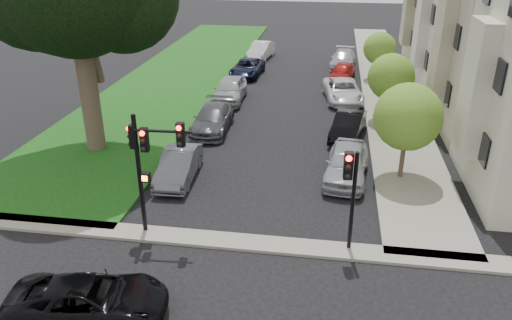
# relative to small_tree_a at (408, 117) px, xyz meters

# --- Properties ---
(ground) EXTENTS (140.00, 140.00, 0.00)m
(ground) POSITION_rel_small_tree_a_xyz_m (-6.20, -8.32, -2.99)
(ground) COLOR black
(ground) RESTS_ON ground
(grass_strip) EXTENTS (8.00, 44.00, 0.12)m
(grass_strip) POSITION_rel_small_tree_a_xyz_m (-15.20, 15.68, -2.93)
(grass_strip) COLOR #0F410D
(grass_strip) RESTS_ON ground
(sidewalk_right) EXTENTS (3.50, 44.00, 0.12)m
(sidewalk_right) POSITION_rel_small_tree_a_xyz_m (0.55, 15.68, -2.93)
(sidewalk_right) COLOR gray
(sidewalk_right) RESTS_ON ground
(sidewalk_cross) EXTENTS (60.00, 1.00, 0.12)m
(sidewalk_cross) POSITION_rel_small_tree_a_xyz_m (-6.20, -6.32, -2.93)
(sidewalk_cross) COLOR gray
(sidewalk_cross) RESTS_ON ground
(small_tree_a) EXTENTS (2.99, 2.99, 4.49)m
(small_tree_a) POSITION_rel_small_tree_a_xyz_m (0.00, 0.00, 0.00)
(small_tree_a) COLOR brown
(small_tree_a) RESTS_ON ground
(small_tree_b) EXTENTS (2.70, 2.70, 4.05)m
(small_tree_b) POSITION_rel_small_tree_a_xyz_m (0.00, 7.68, -0.30)
(small_tree_b) COLOR brown
(small_tree_b) RESTS_ON ground
(small_tree_c) EXTENTS (2.41, 2.41, 3.61)m
(small_tree_c) POSITION_rel_small_tree_a_xyz_m (0.00, 16.73, -0.58)
(small_tree_c) COLOR brown
(small_tree_c) RESTS_ON ground
(traffic_signal_main) EXTENTS (2.30, 0.60, 4.71)m
(traffic_signal_main) POSITION_rel_small_tree_a_xyz_m (-9.63, -6.09, 0.26)
(traffic_signal_main) COLOR black
(traffic_signal_main) RESTS_ON ground
(traffic_signal_secondary) EXTENTS (0.49, 0.40, 3.83)m
(traffic_signal_secondary) POSITION_rel_small_tree_a_xyz_m (-2.55, -6.13, -0.31)
(traffic_signal_secondary) COLOR black
(traffic_signal_secondary) RESTS_ON ground
(car_cross_near) EXTENTS (4.93, 2.94, 1.28)m
(car_cross_near) POSITION_rel_small_tree_a_xyz_m (-9.99, -10.77, -2.34)
(car_cross_near) COLOR black
(car_cross_near) RESTS_ON ground
(car_parked_0) EXTENTS (2.26, 4.72, 1.55)m
(car_parked_0) POSITION_rel_small_tree_a_xyz_m (-2.48, -0.40, -2.21)
(car_parked_0) COLOR #999BA0
(car_parked_0) RESTS_ON ground
(car_parked_1) EXTENTS (2.18, 4.35, 1.37)m
(car_parked_1) POSITION_rel_small_tree_a_xyz_m (-2.34, 4.65, -2.30)
(car_parked_1) COLOR black
(car_parked_1) RESTS_ON ground
(car_parked_2) EXTENTS (2.96, 5.20, 1.37)m
(car_parked_2) POSITION_rel_small_tree_a_xyz_m (-2.61, 11.27, -2.30)
(car_parked_2) COLOR silver
(car_parked_2) RESTS_ON ground
(car_parked_3) EXTENTS (2.29, 4.15, 1.34)m
(car_parked_3) POSITION_rel_small_tree_a_xyz_m (-2.63, 16.16, -2.32)
(car_parked_3) COLOR maroon
(car_parked_3) RESTS_ON ground
(car_parked_4) EXTENTS (2.27, 4.82, 1.36)m
(car_parked_4) POSITION_rel_small_tree_a_xyz_m (-2.55, 20.31, -2.31)
(car_parked_4) COLOR #999BA0
(car_parked_4) RESTS_ON ground
(car_parked_5) EXTENTS (1.64, 4.18, 1.36)m
(car_parked_5) POSITION_rel_small_tree_a_xyz_m (-10.01, -1.67, -2.31)
(car_parked_5) COLOR #3F4247
(car_parked_5) RESTS_ON ground
(car_parked_6) EXTENTS (2.08, 4.84, 1.39)m
(car_parked_6) POSITION_rel_small_tree_a_xyz_m (-9.92, 4.59, -2.29)
(car_parked_6) COLOR #3F4247
(car_parked_6) RESTS_ON ground
(car_parked_7) EXTENTS (1.99, 4.70, 1.59)m
(car_parked_7) POSITION_rel_small_tree_a_xyz_m (-10.01, 10.00, -2.19)
(car_parked_7) COLOR #999BA0
(car_parked_7) RESTS_ON ground
(car_parked_8) EXTENTS (2.39, 4.70, 1.27)m
(car_parked_8) POSITION_rel_small_tree_a_xyz_m (-9.95, 16.39, -2.35)
(car_parked_8) COLOR black
(car_parked_8) RESTS_ON ground
(car_parked_9) EXTENTS (2.03, 4.52, 1.44)m
(car_parked_9) POSITION_rel_small_tree_a_xyz_m (-9.73, 22.29, -2.27)
(car_parked_9) COLOR silver
(car_parked_9) RESTS_ON ground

